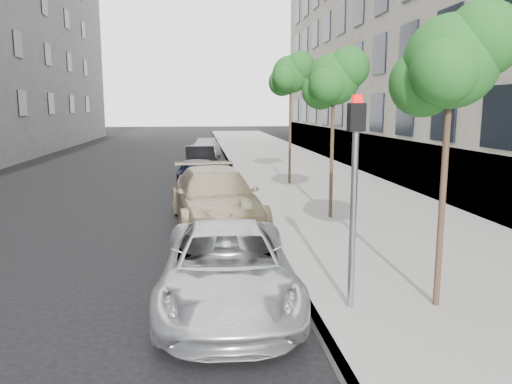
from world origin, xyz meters
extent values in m
plane|color=black|center=(0.00, 0.00, 0.00)|extent=(160.00, 160.00, 0.00)
cube|color=gray|center=(4.30, 24.00, 0.07)|extent=(6.40, 72.00, 0.14)
cube|color=#9E9B93|center=(1.18, 24.00, 0.07)|extent=(0.15, 72.00, 0.14)
cylinder|color=#38281C|center=(3.20, 1.50, 2.39)|extent=(0.10, 0.10, 4.49)
sphere|color=#186021|center=(3.20, 1.50, 3.93)|extent=(1.39, 1.39, 1.39)
sphere|color=#186021|center=(3.55, 1.30, 4.23)|extent=(1.11, 1.11, 1.11)
sphere|color=#186021|center=(2.90, 1.75, 3.63)|extent=(1.04, 1.04, 1.04)
cylinder|color=#38281C|center=(3.20, 8.00, 2.43)|extent=(0.10, 0.10, 4.58)
sphere|color=#186021|center=(3.20, 8.00, 4.02)|extent=(1.42, 1.42, 1.42)
sphere|color=#186021|center=(3.55, 7.80, 4.32)|extent=(1.14, 1.14, 1.14)
sphere|color=#186021|center=(2.90, 8.25, 3.72)|extent=(1.07, 1.07, 1.07)
cylinder|color=#38281C|center=(3.20, 14.50, 2.70)|extent=(0.10, 0.10, 5.12)
sphere|color=#186021|center=(3.20, 14.50, 4.56)|extent=(1.50, 1.50, 1.50)
sphere|color=#186021|center=(3.55, 14.30, 4.86)|extent=(1.20, 1.20, 1.20)
sphere|color=#186021|center=(2.90, 14.75, 4.26)|extent=(1.12, 1.12, 1.12)
cylinder|color=#939699|center=(1.80, 1.55, 1.52)|extent=(0.10, 0.10, 2.77)
cube|color=black|center=(1.80, 1.55, 3.12)|extent=(0.25, 0.19, 0.42)
cube|color=red|center=(1.80, 1.55, 3.39)|extent=(0.14, 0.10, 0.12)
imported|color=silver|center=(-0.10, 2.23, 0.65)|extent=(2.32, 4.76, 1.30)
imported|color=tan|center=(-0.10, 7.90, 0.79)|extent=(2.79, 5.66, 1.58)
imported|color=#0F1534|center=(-0.48, 13.21, 0.67)|extent=(2.15, 4.14, 1.35)
imported|color=black|center=(-0.46, 19.25, 0.66)|extent=(1.57, 4.07, 1.32)
imported|color=#A6AAAE|center=(-0.10, 26.20, 0.63)|extent=(2.31, 4.51, 1.25)
camera|label=1|loc=(-0.54, -5.70, 3.27)|focal=35.00mm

